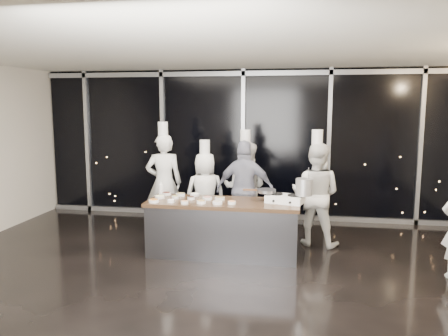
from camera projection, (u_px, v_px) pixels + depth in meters
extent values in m
plane|color=black|center=(212.00, 275.00, 6.31)|extent=(9.00, 9.00, 0.00)
cube|color=beige|center=(244.00, 144.00, 9.50)|extent=(9.00, 0.02, 3.20)
cube|color=beige|center=(99.00, 243.00, 2.67)|extent=(9.00, 0.02, 3.20)
cube|color=white|center=(211.00, 48.00, 5.85)|extent=(9.00, 7.00, 0.02)
cube|color=black|center=(243.00, 144.00, 9.44)|extent=(8.90, 0.04, 3.18)
cube|color=#999CA2|center=(243.00, 73.00, 9.17)|extent=(8.90, 0.08, 0.10)
cube|color=#999CA2|center=(243.00, 215.00, 9.61)|extent=(8.90, 0.08, 0.10)
cube|color=#999CA2|center=(87.00, 142.00, 10.00)|extent=(0.08, 0.08, 3.20)
cube|color=#999CA2|center=(163.00, 143.00, 9.69)|extent=(0.08, 0.08, 3.20)
cube|color=#999CA2|center=(243.00, 144.00, 9.39)|extent=(0.08, 0.08, 3.20)
cube|color=#999CA2|center=(329.00, 146.00, 9.08)|extent=(0.08, 0.08, 3.20)
cube|color=#999CA2|center=(420.00, 147.00, 8.78)|extent=(0.08, 0.08, 3.20)
cube|color=#3C3D42|center=(223.00, 230.00, 7.13)|extent=(2.40, 0.80, 0.84)
cube|color=#452E1D|center=(223.00, 203.00, 7.06)|extent=(2.46, 0.86, 0.06)
cube|color=white|center=(285.00, 199.00, 6.95)|extent=(0.65, 0.49, 0.12)
cylinder|color=black|center=(277.00, 194.00, 6.99)|extent=(0.24, 0.24, 0.02)
cylinder|color=black|center=(294.00, 195.00, 6.88)|extent=(0.24, 0.24, 0.02)
cylinder|color=black|center=(273.00, 201.00, 6.83)|extent=(0.04, 0.03, 0.04)
cylinder|color=black|center=(290.00, 203.00, 6.73)|extent=(0.04, 0.03, 0.04)
cylinder|color=gray|center=(266.00, 191.00, 7.05)|extent=(0.38, 0.38, 0.05)
cube|color=#4C2B14|center=(251.00, 189.00, 7.16)|extent=(0.23, 0.09, 0.02)
cylinder|color=#AEAEB1|center=(304.00, 187.00, 6.81)|extent=(0.32, 0.32, 0.26)
cylinder|color=silver|center=(154.00, 201.00, 6.97)|extent=(0.16, 0.16, 0.04)
cylinder|color=orange|center=(154.00, 200.00, 6.97)|extent=(0.13, 0.13, 0.01)
cylinder|color=silver|center=(160.00, 197.00, 7.26)|extent=(0.17, 0.17, 0.04)
cylinder|color=#F0F5AD|center=(160.00, 196.00, 7.26)|extent=(0.14, 0.14, 0.01)
cylinder|color=silver|center=(166.00, 194.00, 7.53)|extent=(0.16, 0.16, 0.04)
cylinder|color=#3A1711|center=(166.00, 193.00, 7.53)|extent=(0.13, 0.13, 0.01)
cylinder|color=silver|center=(171.00, 201.00, 6.95)|extent=(0.11, 0.11, 0.04)
cylinder|color=white|center=(171.00, 200.00, 6.95)|extent=(0.09, 0.09, 0.01)
cylinder|color=silver|center=(175.00, 197.00, 7.24)|extent=(0.12, 0.12, 0.04)
cylinder|color=tan|center=(175.00, 196.00, 7.24)|extent=(0.09, 0.09, 0.01)
cylinder|color=silver|center=(181.00, 195.00, 7.46)|extent=(0.15, 0.15, 0.04)
cylinder|color=#9F8A4F|center=(181.00, 194.00, 7.46)|extent=(0.13, 0.13, 0.01)
cylinder|color=silver|center=(185.00, 202.00, 6.87)|extent=(0.12, 0.12, 0.04)
cylinder|color=tan|center=(185.00, 201.00, 6.87)|extent=(0.10, 0.10, 0.01)
cylinder|color=silver|center=(191.00, 198.00, 7.17)|extent=(0.12, 0.12, 0.04)
cylinder|color=black|center=(191.00, 197.00, 7.17)|extent=(0.10, 0.10, 0.01)
cylinder|color=silver|center=(195.00, 195.00, 7.45)|extent=(0.16, 0.16, 0.04)
cylinder|color=white|center=(195.00, 194.00, 7.45)|extent=(0.13, 0.13, 0.01)
cylinder|color=silver|center=(201.00, 202.00, 6.89)|extent=(0.15, 0.15, 0.04)
cylinder|color=#AC8244|center=(201.00, 201.00, 6.88)|extent=(0.12, 0.12, 0.01)
cylinder|color=silver|center=(207.00, 198.00, 7.17)|extent=(0.16, 0.16, 0.04)
cylinder|color=#AE6F63|center=(207.00, 197.00, 7.16)|extent=(0.13, 0.13, 0.01)
cylinder|color=silver|center=(217.00, 203.00, 6.85)|extent=(0.15, 0.15, 0.04)
cylinder|color=#BEB197|center=(217.00, 202.00, 6.84)|extent=(0.13, 0.13, 0.01)
cylinder|color=silver|center=(220.00, 198.00, 7.15)|extent=(0.16, 0.16, 0.04)
cylinder|color=olive|center=(220.00, 197.00, 7.15)|extent=(0.13, 0.13, 0.01)
cylinder|color=silver|center=(232.00, 203.00, 6.85)|extent=(0.13, 0.13, 0.04)
cylinder|color=#ED8C4F|center=(232.00, 202.00, 6.84)|extent=(0.10, 0.10, 0.01)
cylinder|color=white|center=(161.00, 190.00, 7.52)|extent=(0.07, 0.07, 0.18)
cone|color=white|center=(161.00, 183.00, 7.50)|extent=(0.06, 0.06, 0.06)
imported|color=silver|center=(164.00, 183.00, 8.42)|extent=(0.80, 0.65, 1.90)
cylinder|color=silver|center=(163.00, 129.00, 8.27)|extent=(0.24, 0.24, 0.26)
imported|color=silver|center=(205.00, 194.00, 8.21)|extent=(0.90, 0.76, 1.57)
cylinder|color=silver|center=(205.00, 147.00, 8.08)|extent=(0.25, 0.25, 0.26)
imported|color=silver|center=(245.00, 188.00, 8.27)|extent=(0.90, 0.73, 1.76)
cylinder|color=silver|center=(245.00, 137.00, 8.13)|extent=(0.20, 0.20, 0.26)
imported|color=#151839|center=(245.00, 190.00, 8.00)|extent=(1.07, 0.46, 1.81)
imported|color=silver|center=(316.00, 194.00, 7.60)|extent=(1.02, 0.88, 1.80)
cylinder|color=silver|center=(317.00, 137.00, 7.46)|extent=(0.23, 0.23, 0.26)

